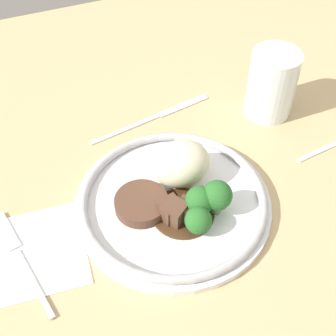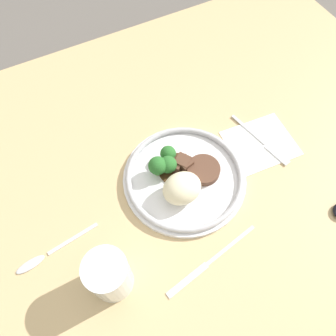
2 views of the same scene
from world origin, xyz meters
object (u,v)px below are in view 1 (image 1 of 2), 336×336
Objects in this scene: juice_glass at (271,88)px; plate at (176,196)px; fork at (17,252)px; knife at (156,117)px.

plate is at bearing -149.85° from juice_glass.
plate is 1.53× the size of fork.
juice_glass is at bearing 30.15° from plate.
fork is at bearing -164.15° from juice_glass.
plate is 1.23× the size of knife.
plate is at bearing -102.98° from fork.
fork is 0.81× the size of knife.
plate is at bearing -112.48° from knife.
juice_glass reaches higher than plate.
plate reaches higher than knife.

